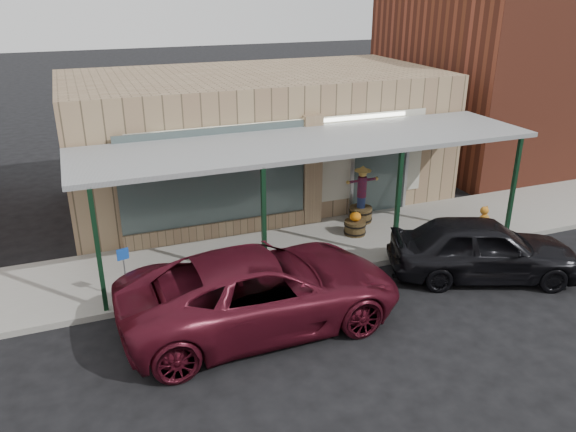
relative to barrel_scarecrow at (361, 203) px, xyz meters
name	(u,v)px	position (x,y,z in m)	size (l,w,h in m)	color
ground	(374,316)	(-2.10, -4.57, -0.74)	(120.00, 120.00, 0.00)	black
sidewalk	(309,247)	(-2.10, -0.97, -0.67)	(40.00, 3.20, 0.15)	gray
storefront	(256,137)	(-2.10, 3.59, 1.35)	(12.00, 6.25, 4.20)	#9B805F
awning	(312,144)	(-2.10, -1.01, 2.27)	(12.00, 3.00, 3.04)	slate
block_buildings_near	(300,78)	(-0.09, 4.63, 3.02)	(61.00, 8.00, 8.00)	brown
barrel_scarecrow	(361,203)	(0.00, 0.00, 0.00)	(1.01, 0.89, 1.75)	#4E3B1F
barrel_pumpkin	(355,226)	(-0.60, -0.79, -0.34)	(0.76, 0.76, 0.72)	#4E3B1F
handicap_sign	(124,267)	(-7.10, -2.17, 0.24)	(0.26, 0.08, 1.29)	gray
parked_sedan	(483,248)	(1.28, -3.92, 0.03)	(4.89, 3.38, 1.55)	black
car_maroon	(262,289)	(-4.49, -3.96, 0.09)	(2.77, 6.00, 1.67)	#51101E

